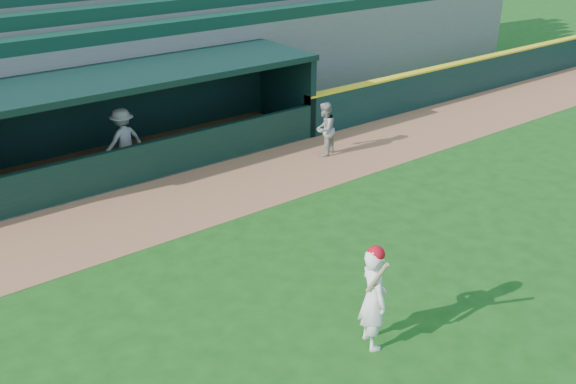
% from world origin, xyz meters
% --- Properties ---
extents(ground, '(120.00, 120.00, 0.00)m').
position_xyz_m(ground, '(0.00, 0.00, 0.00)').
color(ground, '#154A12').
rests_on(ground, ground).
extents(warning_track, '(40.00, 3.00, 0.01)m').
position_xyz_m(warning_track, '(0.00, 4.90, 0.01)').
color(warning_track, '#9A613D').
rests_on(warning_track, ground).
extents(field_wall_right, '(15.50, 0.30, 1.20)m').
position_xyz_m(field_wall_right, '(12.25, 6.55, 0.60)').
color(field_wall_right, black).
rests_on(field_wall_right, ground).
extents(wall_stripe_right, '(15.50, 0.32, 0.06)m').
position_xyz_m(wall_stripe_right, '(12.25, 6.55, 1.23)').
color(wall_stripe_right, yellow).
rests_on(wall_stripe_right, field_wall_right).
extents(dugout_player_front, '(0.90, 0.83, 1.49)m').
position_xyz_m(dugout_player_front, '(3.97, 5.16, 0.74)').
color(dugout_player_front, gray).
rests_on(dugout_player_front, ground).
extents(dugout_player_inside, '(1.17, 0.80, 1.66)m').
position_xyz_m(dugout_player_inside, '(-0.79, 7.46, 0.83)').
color(dugout_player_inside, '#AAAAA5').
rests_on(dugout_player_inside, ground).
extents(dugout, '(9.40, 2.80, 2.46)m').
position_xyz_m(dugout, '(0.00, 8.00, 1.36)').
color(dugout, slate).
rests_on(dugout, ground).
extents(stands, '(34.50, 6.25, 7.60)m').
position_xyz_m(stands, '(0.03, 12.57, 2.39)').
color(stands, slate).
rests_on(stands, ground).
extents(batter_at_plate, '(0.59, 0.84, 1.79)m').
position_xyz_m(batter_at_plate, '(-0.75, -1.53, 0.89)').
color(batter_at_plate, white).
rests_on(batter_at_plate, ground).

